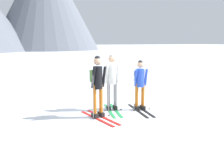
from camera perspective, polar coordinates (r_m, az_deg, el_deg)
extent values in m
plane|color=white|center=(7.87, -0.57, -7.98)|extent=(400.00, 400.00, 0.00)
cube|color=red|center=(7.35, -2.18, -9.13)|extent=(0.42, 1.75, 0.02)
cube|color=red|center=(7.24, -3.65, -9.43)|extent=(0.42, 1.75, 0.02)
cube|color=black|center=(7.41, -2.61, -8.42)|extent=(0.16, 0.28, 0.12)
cylinder|color=#B76019|center=(7.28, -2.63, -4.80)|extent=(0.11, 0.11, 0.88)
cube|color=black|center=(7.30, -4.08, -8.70)|extent=(0.16, 0.28, 0.12)
cylinder|color=#B76019|center=(7.17, -4.12, -5.02)|extent=(0.11, 0.11, 0.88)
cylinder|color=black|center=(7.10, -3.42, 0.21)|extent=(0.28, 0.28, 0.66)
sphere|color=tan|center=(7.05, -3.45, 4.13)|extent=(0.24, 0.24, 0.24)
sphere|color=black|center=(7.04, -3.46, 4.71)|extent=(0.18, 0.18, 0.18)
cylinder|color=black|center=(7.14, -1.94, 0.43)|extent=(0.12, 0.22, 0.63)
cylinder|color=black|center=(6.95, -4.41, 0.18)|extent=(0.12, 0.22, 0.63)
cylinder|color=#A5A5AD|center=(7.20, -0.79, -4.12)|extent=(0.02, 0.02, 1.32)
cylinder|color=black|center=(7.35, -0.78, -8.70)|extent=(0.07, 0.07, 0.01)
cylinder|color=#A5A5AD|center=(6.91, -4.49, -4.68)|extent=(0.02, 0.02, 1.32)
cylinder|color=black|center=(7.08, -4.43, -9.43)|extent=(0.07, 0.07, 0.01)
cube|color=#4C7238|center=(7.24, -4.13, 0.63)|extent=(0.29, 0.21, 0.36)
cube|color=green|center=(8.06, 0.90, -7.52)|extent=(0.44, 1.62, 0.02)
cube|color=green|center=(8.01, -0.64, -7.61)|extent=(0.44, 1.62, 0.02)
cube|color=black|center=(8.13, 0.74, -6.86)|extent=(0.16, 0.28, 0.12)
cylinder|color=gray|center=(8.02, 0.75, -3.53)|extent=(0.11, 0.11, 0.89)
cube|color=black|center=(8.09, -0.79, -6.94)|extent=(0.16, 0.28, 0.12)
cylinder|color=gray|center=(7.97, -0.80, -3.60)|extent=(0.11, 0.11, 0.89)
cylinder|color=white|center=(7.88, -0.02, 1.09)|extent=(0.28, 0.28, 0.66)
sphere|color=tan|center=(7.83, -0.02, 4.63)|extent=(0.24, 0.24, 0.24)
sphere|color=gray|center=(7.83, -0.02, 5.16)|extent=(0.18, 0.18, 0.18)
cylinder|color=white|center=(7.86, 1.35, 1.21)|extent=(0.12, 0.22, 0.63)
cylinder|color=white|center=(7.79, -1.22, 1.13)|extent=(0.12, 0.22, 0.63)
cylinder|color=#A5A5AD|center=(7.86, 2.18, -3.02)|extent=(0.02, 0.02, 1.33)
cylinder|color=black|center=(8.01, 2.16, -7.26)|extent=(0.07, 0.07, 0.01)
cylinder|color=#A5A5AD|center=(7.75, -1.69, -3.19)|extent=(0.02, 0.02, 1.33)
cylinder|color=black|center=(7.89, -1.68, -7.49)|extent=(0.07, 0.07, 0.01)
cube|color=#99661E|center=(8.04, -0.28, 1.48)|extent=(0.29, 0.21, 0.36)
cube|color=black|center=(8.15, 7.52, -7.41)|extent=(0.34, 1.66, 0.02)
cube|color=black|center=(8.06, 6.07, -7.55)|extent=(0.34, 1.66, 0.02)
cube|color=black|center=(8.22, 7.25, -6.76)|extent=(0.15, 0.27, 0.12)
cylinder|color=#B76019|center=(8.11, 7.31, -3.80)|extent=(0.11, 0.11, 0.79)
cube|color=black|center=(8.14, 5.82, -6.89)|extent=(0.15, 0.27, 0.12)
cylinder|color=#B76019|center=(8.03, 5.86, -3.90)|extent=(0.11, 0.11, 0.79)
cylinder|color=blue|center=(7.97, 6.66, 0.17)|extent=(0.28, 0.28, 0.59)
sphere|color=tan|center=(7.92, 6.72, 3.29)|extent=(0.21, 0.21, 0.21)
sphere|color=black|center=(7.91, 6.72, 3.76)|extent=(0.16, 0.16, 0.16)
cylinder|color=blue|center=(7.98, 8.02, 0.28)|extent=(0.11, 0.20, 0.56)
cylinder|color=blue|center=(7.84, 5.61, 0.18)|extent=(0.11, 0.20, 0.56)
cylinder|color=#A5A5AD|center=(8.00, 8.88, -3.44)|extent=(0.02, 0.02, 1.19)
cylinder|color=black|center=(8.13, 8.80, -7.12)|extent=(0.07, 0.07, 0.01)
cylinder|color=#A5A5AD|center=(7.79, 5.27, -3.69)|extent=(0.02, 0.02, 1.19)
cylinder|color=black|center=(7.92, 5.21, -7.46)|extent=(0.07, 0.07, 0.01)
cube|color=#384C99|center=(8.12, 6.21, 0.55)|extent=(0.28, 0.20, 0.36)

